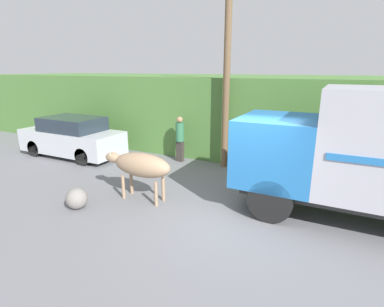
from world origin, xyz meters
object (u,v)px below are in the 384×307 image
Objects in this scene: parked_suv at (72,137)px; utility_pole at (227,68)px; brown_cow at (141,165)px; roadside_rock at (77,199)px; pedestrian_on_hill at (180,137)px.

parked_suv is 6.76m from utility_pole.
brown_cow is 0.31× the size of utility_pole.
roadside_rock is at bearing -129.78° from brown_cow.
roadside_rock is (-0.39, -4.76, -0.69)m from pedestrian_on_hill.
utility_pole is (6.02, 1.49, 2.70)m from parked_suv.
brown_cow is at bearing -23.91° from parked_suv.
roadside_rock is (3.89, -3.45, -0.50)m from parked_suv.
utility_pole is at bearing 13.85° from parked_suv.
parked_suv is (-5.03, 2.23, -0.20)m from brown_cow.
brown_cow is at bearing -104.93° from utility_pole.
brown_cow is 4.59m from utility_pole.
pedestrian_on_hill is at bearing 105.20° from brown_cow.
pedestrian_on_hill reaches higher than brown_cow.
parked_suv reaches higher than brown_cow.
brown_cow is 1.81m from roadside_rock.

